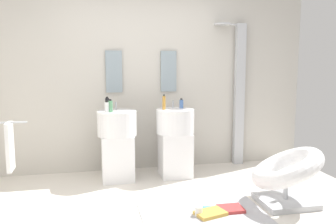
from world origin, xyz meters
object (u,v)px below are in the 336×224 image
(coffee_mug, at_px, (199,211))
(soap_bottle_amber, at_px, (164,103))
(towel_rack, at_px, (7,149))
(soap_bottle_green, at_px, (111,106))
(soap_bottle_black, at_px, (107,104))
(soap_bottle_white, at_px, (107,107))
(magazine_teal, at_px, (215,210))
(pedestal_sink_left, at_px, (117,142))
(magazine_red, at_px, (231,209))
(magazine_ochre, at_px, (210,213))
(lounge_chair, at_px, (287,172))
(pedestal_sink_right, at_px, (175,139))
(soap_bottle_blue, at_px, (181,104))
(shower_column, at_px, (238,92))

(coffee_mug, distance_m, soap_bottle_amber, 1.60)
(towel_rack, bearing_deg, soap_bottle_green, 28.47)
(soap_bottle_black, relative_size, soap_bottle_white, 1.24)
(coffee_mug, bearing_deg, magazine_teal, 19.90)
(towel_rack, bearing_deg, soap_bottle_amber, 21.00)
(pedestal_sink_left, relative_size, magazine_teal, 4.29)
(magazine_red, bearing_deg, magazine_ochre, -165.02)
(lounge_chair, distance_m, soap_bottle_green, 2.17)
(pedestal_sink_right, bearing_deg, soap_bottle_blue, 44.81)
(lounge_chair, relative_size, soap_bottle_white, 7.13)
(magazine_teal, height_order, soap_bottle_green, soap_bottle_green)
(shower_column, height_order, towel_rack, shower_column)
(soap_bottle_white, height_order, soap_bottle_green, soap_bottle_green)
(towel_rack, relative_size, soap_bottle_blue, 7.36)
(towel_rack, bearing_deg, pedestal_sink_left, 30.14)
(towel_rack, height_order, soap_bottle_white, soap_bottle_white)
(soap_bottle_blue, bearing_deg, lounge_chair, -57.48)
(soap_bottle_amber, bearing_deg, coffee_mug, -86.38)
(magazine_teal, xyz_separation_m, magazine_red, (0.16, -0.02, 0.01))
(magazine_red, height_order, soap_bottle_green, soap_bottle_green)
(soap_bottle_blue, bearing_deg, coffee_mug, -97.17)
(lounge_chair, bearing_deg, soap_bottle_blue, 122.52)
(towel_rack, height_order, coffee_mug, towel_rack)
(lounge_chair, bearing_deg, soap_bottle_amber, 132.30)
(towel_rack, xyz_separation_m, soap_bottle_amber, (1.77, 0.68, 0.36))
(soap_bottle_white, bearing_deg, shower_column, 13.59)
(pedestal_sink_left, relative_size, soap_bottle_black, 5.61)
(shower_column, xyz_separation_m, soap_bottle_green, (-1.87, -0.45, -0.11))
(soap_bottle_black, bearing_deg, pedestal_sink_left, -25.50)
(shower_column, bearing_deg, pedestal_sink_right, -160.48)
(pedestal_sink_left, relative_size, soap_bottle_green, 6.21)
(towel_rack, distance_m, soap_bottle_black, 1.32)
(coffee_mug, bearing_deg, soap_bottle_white, 124.47)
(magazine_red, relative_size, soap_bottle_blue, 1.91)
(coffee_mug, relative_size, soap_bottle_green, 0.58)
(pedestal_sink_left, height_order, soap_bottle_amber, soap_bottle_amber)
(lounge_chair, xyz_separation_m, soap_bottle_amber, (-1.08, 1.19, 0.64))
(pedestal_sink_right, distance_m, magazine_ochre, 1.38)
(towel_rack, bearing_deg, soap_bottle_white, 29.16)
(magazine_red, height_order, soap_bottle_black, soap_bottle_black)
(lounge_chair, bearing_deg, shower_column, 86.27)
(lounge_chair, distance_m, soap_bottle_amber, 1.73)
(towel_rack, distance_m, soap_bottle_blue, 2.20)
(lounge_chair, bearing_deg, magazine_ochre, -172.41)
(pedestal_sink_left, xyz_separation_m, soap_bottle_green, (-0.08, -0.09, 0.48))
(lounge_chair, relative_size, magazine_red, 4.14)
(soap_bottle_white, bearing_deg, lounge_chair, -30.83)
(shower_column, distance_m, coffee_mug, 2.24)
(coffee_mug, bearing_deg, soap_bottle_green, 122.70)
(coffee_mug, relative_size, soap_bottle_blue, 0.71)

